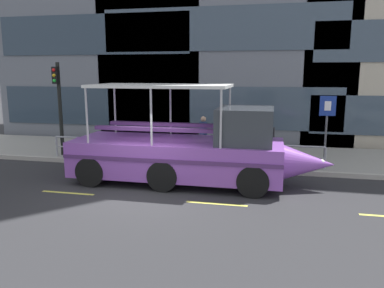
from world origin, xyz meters
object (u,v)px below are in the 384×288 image
(traffic_light_pole, at_px, (59,100))
(parking_sign, at_px, (327,119))
(pedestrian_mid_left, at_px, (203,132))
(pedestrian_near_bow, at_px, (269,136))
(duck_tour_boat, at_px, (192,151))

(traffic_light_pole, bearing_deg, parking_sign, 2.67)
(traffic_light_pole, height_order, parking_sign, traffic_light_pole)
(traffic_light_pole, height_order, pedestrian_mid_left, traffic_light_pole)
(pedestrian_near_bow, distance_m, pedestrian_mid_left, 2.84)
(parking_sign, relative_size, duck_tour_boat, 0.30)
(parking_sign, height_order, pedestrian_near_bow, parking_sign)
(parking_sign, bearing_deg, pedestrian_mid_left, 171.23)
(duck_tour_boat, xyz_separation_m, pedestrian_near_bow, (2.53, 3.26, 0.09))
(parking_sign, distance_m, pedestrian_near_bow, 2.37)
(duck_tour_boat, relative_size, pedestrian_near_bow, 5.29)
(traffic_light_pole, xyz_separation_m, pedestrian_near_bow, (8.93, 0.93, -1.42))
(pedestrian_mid_left, bearing_deg, pedestrian_near_bow, -7.32)
(parking_sign, distance_m, duck_tour_boat, 5.58)
(parking_sign, relative_size, pedestrian_near_bow, 1.60)
(parking_sign, bearing_deg, traffic_light_pole, -177.33)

